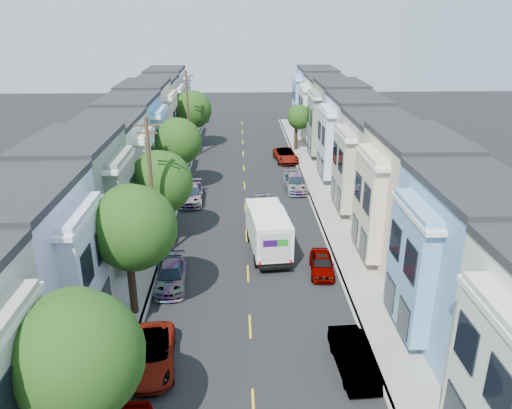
# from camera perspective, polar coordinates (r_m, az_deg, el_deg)

# --- Properties ---
(ground) EXTENTS (160.00, 160.00, 0.00)m
(ground) POSITION_cam_1_polar(r_m,az_deg,el_deg) (33.47, -0.93, -7.90)
(ground) COLOR black
(ground) RESTS_ON ground
(road_slab) EXTENTS (12.00, 70.00, 0.02)m
(road_slab) POSITION_cam_1_polar(r_m,az_deg,el_deg) (47.14, -1.28, 1.00)
(road_slab) COLOR black
(road_slab) RESTS_ON ground
(curb_left) EXTENTS (0.30, 70.00, 0.15)m
(curb_left) POSITION_cam_1_polar(r_m,az_deg,el_deg) (47.45, -8.61, 0.97)
(curb_left) COLOR gray
(curb_left) RESTS_ON ground
(curb_right) EXTENTS (0.30, 70.00, 0.15)m
(curb_right) POSITION_cam_1_polar(r_m,az_deg,el_deg) (47.57, 6.02, 1.15)
(curb_right) COLOR gray
(curb_right) RESTS_ON ground
(sidewalk_left) EXTENTS (2.60, 70.00, 0.15)m
(sidewalk_left) POSITION_cam_1_polar(r_m,az_deg,el_deg) (47.62, -10.16, 0.95)
(sidewalk_left) COLOR gray
(sidewalk_left) RESTS_ON ground
(sidewalk_right) EXTENTS (2.60, 70.00, 0.15)m
(sidewalk_right) POSITION_cam_1_polar(r_m,az_deg,el_deg) (47.76, 7.57, 1.17)
(sidewalk_right) COLOR gray
(sidewalk_right) RESTS_ON ground
(centerline) EXTENTS (0.12, 70.00, 0.01)m
(centerline) POSITION_cam_1_polar(r_m,az_deg,el_deg) (47.15, -1.28, 0.99)
(centerline) COLOR gold
(centerline) RESTS_ON ground
(townhouse_row_left) EXTENTS (5.00, 70.00, 8.50)m
(townhouse_row_left) POSITION_cam_1_polar(r_m,az_deg,el_deg) (48.34, -14.62, 0.80)
(townhouse_row_left) COLOR #B7B49D
(townhouse_row_left) RESTS_ON ground
(townhouse_row_right) EXTENTS (5.00, 70.00, 8.50)m
(townhouse_row_right) POSITION_cam_1_polar(r_m,az_deg,el_deg) (48.56, 11.99, 1.12)
(townhouse_row_right) COLOR #B7B49D
(townhouse_row_right) RESTS_ON ground
(tree_a) EXTENTS (4.70, 4.70, 7.34)m
(tree_a) POSITION_cam_1_polar(r_m,az_deg,el_deg) (19.31, -19.94, -16.10)
(tree_a) COLOR black
(tree_a) RESTS_ON ground
(tree_b) EXTENTS (4.70, 4.70, 7.76)m
(tree_b) POSITION_cam_1_polar(r_m,az_deg,el_deg) (27.67, -13.99, -2.65)
(tree_b) COLOR black
(tree_b) RESTS_ON ground
(tree_c) EXTENTS (4.66, 4.66, 7.00)m
(tree_c) POSITION_cam_1_polar(r_m,az_deg,el_deg) (36.97, -10.96, 2.47)
(tree_c) COLOR black
(tree_c) RESTS_ON ground
(tree_d) EXTENTS (4.46, 4.46, 7.10)m
(tree_d) POSITION_cam_1_polar(r_m,az_deg,el_deg) (47.83, -8.99, 7.10)
(tree_d) COLOR black
(tree_d) RESTS_ON ground
(tree_e) EXTENTS (4.70, 4.70, 7.27)m
(tree_e) POSITION_cam_1_polar(r_m,az_deg,el_deg) (63.59, -7.34, 10.70)
(tree_e) COLOR black
(tree_e) RESTS_ON ground
(tree_far_r) EXTENTS (3.00, 3.00, 5.66)m
(tree_far_r) POSITION_cam_1_polar(r_m,az_deg,el_deg) (62.33, 4.92, 9.85)
(tree_far_r) COLOR black
(tree_far_r) RESTS_ON ground
(utility_pole_near) EXTENTS (1.60, 0.26, 10.00)m
(utility_pole_near) POSITION_cam_1_polar(r_m,az_deg,el_deg) (33.67, -11.83, 1.44)
(utility_pole_near) COLOR #42301E
(utility_pole_near) RESTS_ON ground
(utility_pole_far) EXTENTS (1.60, 0.26, 10.00)m
(utility_pole_far) POSITION_cam_1_polar(r_m,az_deg,el_deg) (58.61, -7.77, 10.05)
(utility_pole_far) COLOR #42301E
(utility_pole_far) RESTS_ON ground
(fedex_truck) EXTENTS (2.52, 6.55, 3.14)m
(fedex_truck) POSITION_cam_1_polar(r_m,az_deg,el_deg) (35.59, 1.39, -2.89)
(fedex_truck) COLOR white
(fedex_truck) RESTS_ON ground
(lead_sedan) EXTENTS (2.40, 4.33, 1.23)m
(lead_sedan) POSITION_cam_1_polar(r_m,az_deg,el_deg) (42.54, 1.25, -0.42)
(lead_sedan) COLOR black
(lead_sedan) RESTS_ON ground
(parked_left_b) EXTENTS (2.75, 5.13, 1.37)m
(parked_left_b) POSITION_cam_1_polar(r_m,az_deg,el_deg) (25.84, -11.92, -16.44)
(parked_left_b) COLOR #0D1437
(parked_left_b) RESTS_ON ground
(parked_left_c) EXTENTS (2.16, 4.63, 1.36)m
(parked_left_c) POSITION_cam_1_polar(r_m,az_deg,el_deg) (32.26, -9.71, -8.05)
(parked_left_c) COLOR silver
(parked_left_c) RESTS_ON ground
(parked_left_d) EXTENTS (2.23, 5.04, 1.50)m
(parked_left_d) POSITION_cam_1_polar(r_m,az_deg,el_deg) (45.84, -7.41, 1.20)
(parked_left_d) COLOR #490D0D
(parked_left_d) RESTS_ON ground
(parked_right_a) EXTENTS (1.80, 4.47, 1.46)m
(parked_right_a) POSITION_cam_1_polar(r_m,az_deg,el_deg) (25.54, 11.07, -16.75)
(parked_right_a) COLOR #525C61
(parked_right_a) RESTS_ON ground
(parked_right_b) EXTENTS (1.88, 4.13, 1.30)m
(parked_right_b) POSITION_cam_1_polar(r_m,az_deg,el_deg) (33.57, 7.51, -6.74)
(parked_right_b) COLOR silver
(parked_right_b) RESTS_ON ground
(parked_right_c) EXTENTS (2.33, 4.93, 1.44)m
(parked_right_c) POSITION_cam_1_polar(r_m,az_deg,el_deg) (48.66, 4.47, 2.48)
(parked_right_c) COLOR black
(parked_right_c) RESTS_ON ground
(parked_right_d) EXTENTS (2.85, 5.34, 1.43)m
(parked_right_d) POSITION_cam_1_polar(r_m,az_deg,el_deg) (58.14, 3.41, 5.62)
(parked_right_d) COLOR black
(parked_right_d) RESTS_ON ground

